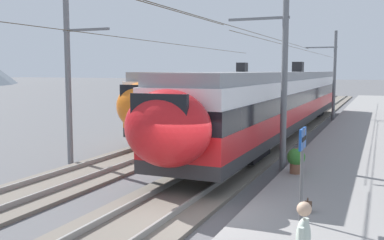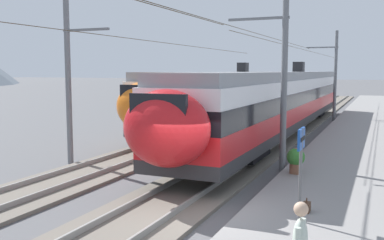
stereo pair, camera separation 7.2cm
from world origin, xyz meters
name	(u,v)px [view 1 (the left image)]	position (x,y,z in m)	size (l,w,h in m)	color
ground_plane	(199,220)	(0.00, 0.00, 0.00)	(400.00, 400.00, 0.00)	#565659
track_near	(155,211)	(0.00, 1.30, 0.07)	(120.00, 3.00, 0.28)	#6B6359
track_far	(29,193)	(0.00, 5.81, 0.07)	(120.00, 3.00, 0.28)	#6B6359
train_near_platform	(282,99)	(16.40, 1.30, 2.23)	(32.79, 2.92, 4.27)	#2D2D30
train_far_track	(225,95)	(18.85, 5.81, 2.22)	(24.67, 2.86, 4.27)	#2D2D30
catenary_mast_mid	(281,68)	(6.64, -0.66, 4.01)	(39.09, 2.42, 7.65)	slate
catenary_mast_east	(332,73)	(25.81, -0.65, 3.72)	(39.09, 2.42, 7.01)	slate
catenary_mast_far_side	(71,71)	(4.45, 7.59, 3.89)	(39.09, 2.21, 7.45)	slate
platform_sign	(302,153)	(0.12, -2.61, 1.96)	(0.70, 0.08, 2.27)	#59595B
handbag_near_sign	(308,207)	(0.90, -2.66, 0.42)	(0.32, 0.18, 0.38)	#472D1E
potted_plant_platform_edge	(296,159)	(5.14, -1.60, 0.82)	(0.64, 0.64, 0.91)	brown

